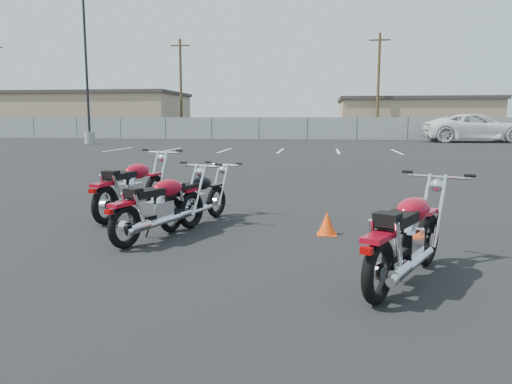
# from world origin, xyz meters

# --- Properties ---
(ground) EXTENTS (120.00, 120.00, 0.00)m
(ground) POSITION_xyz_m (0.00, 0.00, 0.00)
(ground) COLOR black
(ground) RESTS_ON ground
(motorcycle_front_red) EXTENTS (0.95, 2.25, 1.10)m
(motorcycle_front_red) POSITION_xyz_m (-2.13, 1.85, 0.50)
(motorcycle_front_red) COLOR black
(motorcycle_front_red) RESTS_ON ground
(motorcycle_second_black) EXTENTS (1.01, 1.89, 0.94)m
(motorcycle_second_black) POSITION_xyz_m (-0.87, 1.32, 0.43)
(motorcycle_second_black) COLOR black
(motorcycle_second_black) RESTS_ON ground
(motorcycle_third_red) EXTENTS (1.18, 2.01, 1.01)m
(motorcycle_third_red) POSITION_xyz_m (-1.13, 0.36, 0.46)
(motorcycle_third_red) COLOR black
(motorcycle_third_red) RESTS_ON ground
(motorcycle_rear_red) EXTENTS (1.41, 2.09, 1.06)m
(motorcycle_rear_red) POSITION_xyz_m (2.00, -1.23, 0.48)
(motorcycle_rear_red) COLOR black
(motorcycle_rear_red) RESTS_ON ground
(training_cone_near) EXTENTS (0.29, 0.29, 0.34)m
(training_cone_near) POSITION_xyz_m (1.22, 0.86, 0.17)
(training_cone_near) COLOR #FF4A0D
(training_cone_near) RESTS_ON ground
(light_pole_west) EXTENTS (0.80, 0.70, 10.31)m
(light_pole_west) POSITION_xyz_m (-14.23, 25.44, 2.69)
(light_pole_west) COLOR gray
(light_pole_west) RESTS_ON ground
(chainlink_fence) EXTENTS (80.06, 0.06, 1.80)m
(chainlink_fence) POSITION_xyz_m (-0.00, 35.00, 0.90)
(chainlink_fence) COLOR gray
(chainlink_fence) RESTS_ON ground
(tan_building_west) EXTENTS (18.40, 10.40, 4.30)m
(tan_building_west) POSITION_xyz_m (-22.00, 42.00, 2.16)
(tan_building_west) COLOR tan
(tan_building_west) RESTS_ON ground
(tan_building_east) EXTENTS (14.40, 9.40, 3.70)m
(tan_building_east) POSITION_xyz_m (10.00, 44.00, 1.86)
(tan_building_east) COLOR tan
(tan_building_east) RESTS_ON ground
(utility_pole_b) EXTENTS (1.80, 0.24, 9.00)m
(utility_pole_b) POSITION_xyz_m (-12.00, 40.00, 4.69)
(utility_pole_b) COLOR #44341F
(utility_pole_b) RESTS_ON ground
(utility_pole_c) EXTENTS (1.80, 0.24, 9.00)m
(utility_pole_c) POSITION_xyz_m (6.00, 39.00, 4.69)
(utility_pole_c) COLOR #44341F
(utility_pole_c) RESTS_ON ground
(parking_line_stripes) EXTENTS (15.12, 4.00, 0.01)m
(parking_line_stripes) POSITION_xyz_m (-2.50, 20.00, 0.00)
(parking_line_stripes) COLOR silver
(parking_line_stripes) RESTS_ON ground
(white_van) EXTENTS (3.61, 8.55, 3.22)m
(white_van) POSITION_xyz_m (12.30, 31.84, 1.61)
(white_van) COLOR white
(white_van) RESTS_ON ground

